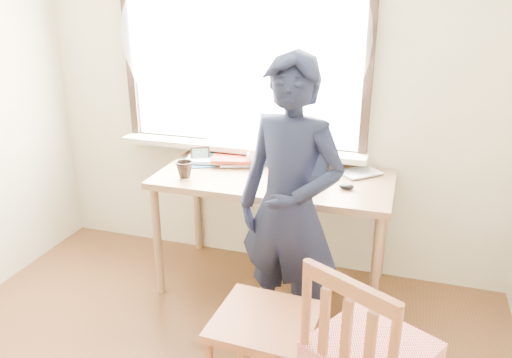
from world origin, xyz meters
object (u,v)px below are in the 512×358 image
(mug_white, at_px, (256,160))
(laptop, at_px, (303,173))
(desk, at_px, (274,188))
(mug_dark, at_px, (185,169))
(person, at_px, (290,208))
(work_chair, at_px, (265,331))

(mug_white, bearing_deg, laptop, -24.25)
(desk, height_order, mug_dark, mug_dark)
(desk, relative_size, mug_white, 11.62)
(laptop, height_order, person, person)
(desk, height_order, mug_white, mug_white)
(laptop, distance_m, mug_white, 0.41)
(desk, height_order, laptop, laptop)
(mug_dark, bearing_deg, mug_white, 41.02)
(mug_white, relative_size, work_chair, 0.26)
(person, bearing_deg, mug_white, 135.69)
(mug_white, distance_m, work_chair, 1.36)
(mug_white, relative_size, person, 0.08)
(laptop, height_order, mug_dark, laptop)
(laptop, relative_size, work_chair, 0.62)
(work_chair, bearing_deg, desk, 103.36)
(laptop, distance_m, mug_dark, 0.78)
(laptop, bearing_deg, person, -86.12)
(mug_white, bearing_deg, mug_dark, -138.98)
(mug_white, bearing_deg, desk, -38.28)
(mug_dark, height_order, work_chair, mug_dark)
(laptop, relative_size, mug_dark, 2.74)
(desk, relative_size, laptop, 4.94)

